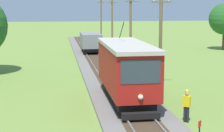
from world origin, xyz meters
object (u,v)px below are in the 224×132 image
(utility_pole_near_tram, at_px, (161,39))
(utility_pole_distant, at_px, (101,19))
(red_tram, at_px, (126,69))
(freight_car, at_px, (91,42))
(utility_pole_mid, at_px, (131,28))
(track_worker, at_px, (187,104))
(utility_pole_far, at_px, (112,23))
(trackside_signal_marker, at_px, (199,132))

(utility_pole_near_tram, bearing_deg, utility_pole_distant, 90.00)
(red_tram, bearing_deg, freight_car, 90.01)
(utility_pole_mid, distance_m, utility_pole_distant, 25.26)
(utility_pole_distant, bearing_deg, red_tram, -94.68)
(track_worker, bearing_deg, freight_car, 44.33)
(utility_pole_distant, bearing_deg, utility_pole_mid, -90.00)
(red_tram, height_order, track_worker, red_tram)
(track_worker, bearing_deg, utility_pole_far, 37.82)
(utility_pole_near_tram, bearing_deg, freight_car, 99.27)
(freight_car, xyz_separation_m, utility_pole_mid, (3.29, -9.12, 2.25))
(red_tram, relative_size, utility_pole_far, 1.16)
(utility_pole_near_tram, distance_m, utility_pole_far, 23.70)
(utility_pole_near_tram, relative_size, utility_pole_mid, 0.97)
(utility_pole_mid, bearing_deg, utility_pole_distant, 90.00)
(utility_pole_far, distance_m, trackside_signal_marker, 35.18)
(trackside_signal_marker, relative_size, track_worker, 0.66)
(utility_pole_far, height_order, trackside_signal_marker, utility_pole_far)
(utility_pole_mid, relative_size, utility_pole_far, 1.00)
(utility_pole_near_tram, height_order, utility_pole_mid, utility_pole_mid)
(utility_pole_mid, relative_size, track_worker, 4.16)
(freight_car, distance_m, utility_pole_mid, 9.95)
(utility_pole_mid, distance_m, trackside_signal_marker, 22.60)
(red_tram, bearing_deg, utility_pole_mid, 77.56)
(red_tram, height_order, utility_pole_near_tram, utility_pole_near_tram)
(utility_pole_mid, bearing_deg, utility_pole_far, 90.00)
(trackside_signal_marker, bearing_deg, utility_pole_distant, 88.27)
(utility_pole_mid, height_order, utility_pole_distant, utility_pole_distant)
(trackside_signal_marker, bearing_deg, utility_pole_far, 87.65)
(freight_car, bearing_deg, utility_pole_mid, -70.17)
(utility_pole_far, height_order, track_worker, utility_pole_far)
(freight_car, relative_size, utility_pole_mid, 0.70)
(freight_car, bearing_deg, utility_pole_distant, 78.49)
(freight_car, bearing_deg, track_worker, -84.95)
(utility_pole_near_tram, xyz_separation_m, utility_pole_far, (0.00, 23.70, 0.08))
(trackside_signal_marker, xyz_separation_m, track_worker, (0.63, 3.36, 0.32))
(freight_car, bearing_deg, utility_pole_near_tram, -80.73)
(freight_car, bearing_deg, red_tram, -89.99)
(freight_car, xyz_separation_m, track_worker, (2.48, -28.09, -0.57))
(utility_pole_distant, height_order, trackside_signal_marker, utility_pole_distant)
(trackside_signal_marker, bearing_deg, freight_car, 93.37)
(utility_pole_far, bearing_deg, utility_pole_distant, 90.00)
(utility_pole_near_tram, distance_m, trackside_signal_marker, 11.80)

